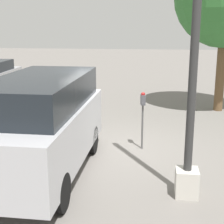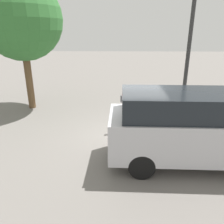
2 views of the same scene
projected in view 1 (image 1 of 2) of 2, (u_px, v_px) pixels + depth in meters
The scene contains 4 objects.
ground_plane at pixel (117, 148), 9.40m from camera, with size 80.00×80.00×0.00m, color slate.
parking_meter_near at pixel (143, 107), 9.10m from camera, with size 0.22×0.15×1.57m.
lamp_post at pixel (193, 82), 6.24m from camera, with size 0.44×0.44×6.81m.
parked_van at pixel (41, 123), 7.50m from camera, with size 4.79×1.95×2.21m.
Camera 1 is at (8.81, 0.98, 3.28)m, focal length 55.00 mm.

